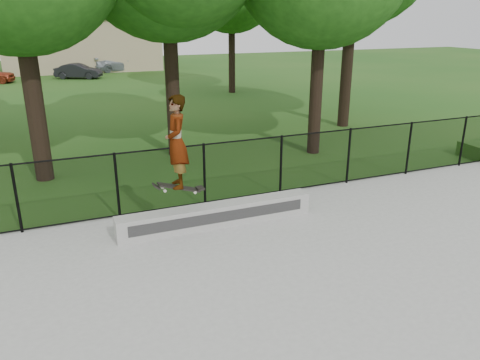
{
  "coord_description": "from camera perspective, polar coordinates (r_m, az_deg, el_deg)",
  "views": [
    {
      "loc": [
        -5.15,
        -3.96,
        4.31
      ],
      "look_at": [
        -1.8,
        4.2,
        1.2
      ],
      "focal_mm": 35.0,
      "sensor_mm": 36.0,
      "label": 1
    }
  ],
  "objects": [
    {
      "name": "car_c",
      "position": [
        40.32,
        -14.44,
        13.59
      ],
      "size": [
        4.14,
        2.25,
        1.25
      ],
      "primitive_type": "imported",
      "rotation": [
        0.0,
        0.0,
        1.7
      ],
      "color": "gray",
      "rests_on": "ground"
    },
    {
      "name": "distant_building",
      "position": [
        42.14,
        -18.71,
        15.54
      ],
      "size": [
        12.4,
        6.4,
        4.3
      ],
      "color": "tan",
      "rests_on": "ground"
    },
    {
      "name": "ground",
      "position": [
        7.8,
        25.82,
        -16.35
      ],
      "size": [
        100.0,
        100.0,
        0.0
      ],
      "primitive_type": "plane",
      "color": "#1F5317",
      "rests_on": "ground"
    },
    {
      "name": "car_b",
      "position": [
        36.39,
        -19.12,
        12.43
      ],
      "size": [
        3.14,
        2.23,
        1.07
      ],
      "primitive_type": "imported",
      "rotation": [
        0.0,
        0.0,
        1.15
      ],
      "color": "black",
      "rests_on": "ground"
    },
    {
      "name": "skater_airborne",
      "position": [
        8.98,
        -7.73,
        4.43
      ],
      "size": [
        0.81,
        0.7,
        1.99
      ],
      "color": "black",
      "rests_on": "ground"
    },
    {
      "name": "chainlink_fence",
      "position": [
        11.67,
        5.01,
        1.89
      ],
      "size": [
        16.06,
        0.06,
        1.5
      ],
      "color": "black",
      "rests_on": "concrete_slab"
    },
    {
      "name": "grind_ledge",
      "position": [
        10.02,
        -2.83,
        -4.25
      ],
      "size": [
        4.26,
        0.4,
        0.47
      ],
      "primitive_type": "cube",
      "color": "#B8B8B2",
      "rests_on": "concrete_slab"
    },
    {
      "name": "concrete_slab",
      "position": [
        7.78,
        25.85,
        -16.17
      ],
      "size": [
        14.0,
        12.0,
        0.06
      ],
      "primitive_type": "cube",
      "color": "#9C9C97",
      "rests_on": "ground"
    }
  ]
}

